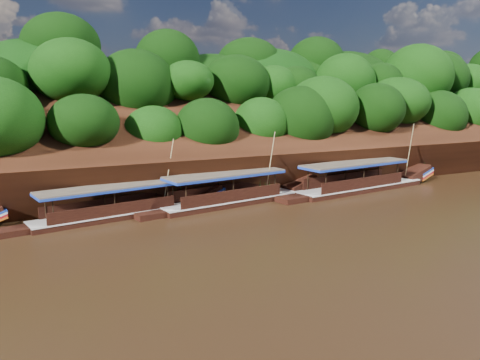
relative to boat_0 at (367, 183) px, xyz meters
name	(u,v)px	position (x,y,z in m)	size (l,w,h in m)	color
ground	(316,224)	(-11.17, -7.46, -0.61)	(160.00, 160.00, 0.00)	black
riverbank	(194,157)	(-11.18, 15.27, 1.27)	(120.00, 30.06, 19.40)	black
boat_0	(367,183)	(0.00, 0.00, 0.00)	(16.89, 4.28, 6.51)	black
boat_1	(242,196)	(-12.80, 0.49, -0.02)	(15.29, 4.40, 6.21)	black
boat_2	(131,208)	(-21.91, 0.49, -0.08)	(15.02, 4.41, 5.85)	black
reeds	(210,191)	(-14.89, 2.12, 0.27)	(49.54, 2.46, 1.99)	#1A5A16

